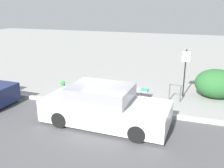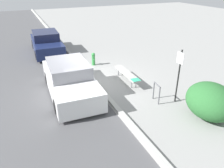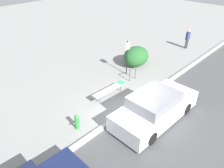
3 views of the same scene
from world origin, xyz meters
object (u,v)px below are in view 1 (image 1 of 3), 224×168
Objects in this scene: bench at (125,89)px; parked_car_near at (104,107)px; sign_post at (185,69)px; bike_rack at (175,91)px; fire_hydrant at (63,88)px.

bench is 0.48× the size of parked_car_near.
sign_post reaches higher than bench.
bench is 0.98× the size of sign_post.
bike_rack is 5.30m from fire_hydrant.
fire_hydrant is (-5.53, -1.74, -0.98)m from sign_post.
sign_post reaches higher than fire_hydrant.
parked_car_near is (-2.58, -3.91, -0.72)m from sign_post.
fire_hydrant is 3.67m from parked_car_near.
fire_hydrant is (-2.91, -0.77, -0.03)m from bench.
bike_rack is (2.30, 0.20, 0.07)m from bench.
parked_car_near is at bearing -36.31° from fire_hydrant.
fire_hydrant is (-5.21, -0.97, -0.09)m from bike_rack.
parked_car_near reaches higher than bench.
sign_post reaches higher than parked_car_near.
sign_post is 4.74m from parked_car_near.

